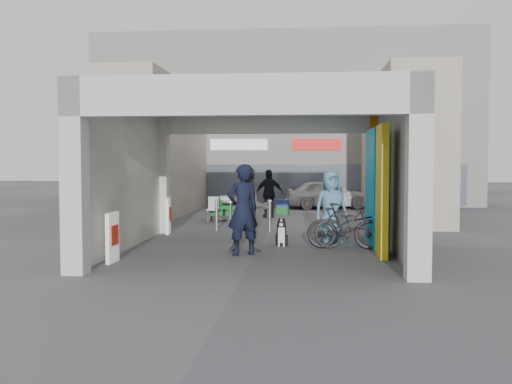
# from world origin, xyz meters

# --- Properties ---
(ground) EXTENTS (90.00, 90.00, 0.00)m
(ground) POSITION_xyz_m (0.00, 0.00, 0.00)
(ground) COLOR #535257
(ground) RESTS_ON ground
(arcade_canopy) EXTENTS (6.40, 6.45, 6.40)m
(arcade_canopy) POSITION_xyz_m (0.54, -0.82, 2.30)
(arcade_canopy) COLOR #BBBCB7
(arcade_canopy) RESTS_ON ground
(far_building) EXTENTS (18.00, 4.08, 8.00)m
(far_building) POSITION_xyz_m (-0.00, 13.99, 3.99)
(far_building) COLOR silver
(far_building) RESTS_ON ground
(plaza_bldg_left) EXTENTS (2.00, 9.00, 5.00)m
(plaza_bldg_left) POSITION_xyz_m (-4.50, 7.50, 2.50)
(plaza_bldg_left) COLOR #B6AB96
(plaza_bldg_left) RESTS_ON ground
(plaza_bldg_right) EXTENTS (2.00, 9.00, 5.00)m
(plaza_bldg_right) POSITION_xyz_m (4.50, 7.50, 2.50)
(plaza_bldg_right) COLOR #B6AB96
(plaza_bldg_right) RESTS_ON ground
(bollard_left) EXTENTS (0.09, 0.09, 0.97)m
(bollard_left) POSITION_xyz_m (-1.49, 2.47, 0.48)
(bollard_left) COLOR #979A9F
(bollard_left) RESTS_ON ground
(bollard_center) EXTENTS (0.09, 0.09, 0.91)m
(bollard_center) POSITION_xyz_m (0.06, 2.32, 0.45)
(bollard_center) COLOR #979A9F
(bollard_center) RESTS_ON ground
(bollard_right) EXTENTS (0.09, 0.09, 0.85)m
(bollard_right) POSITION_xyz_m (1.61, 2.21, 0.43)
(bollard_right) COLOR #979A9F
(bollard_right) RESTS_ON ground
(advert_board_near) EXTENTS (0.11, 0.55, 1.00)m
(advert_board_near) POSITION_xyz_m (-2.75, -2.80, 0.51)
(advert_board_near) COLOR white
(advert_board_near) RESTS_ON ground
(advert_board_far) EXTENTS (0.16, 0.56, 1.00)m
(advert_board_far) POSITION_xyz_m (-2.75, 1.77, 0.51)
(advert_board_far) COLOR white
(advert_board_far) RESTS_ON ground
(cafe_set) EXTENTS (1.41, 1.14, 0.85)m
(cafe_set) POSITION_xyz_m (-1.55, 5.32, 0.30)
(cafe_set) COLOR #9B9BA0
(cafe_set) RESTS_ON ground
(produce_stand) EXTENTS (1.06, 0.57, 0.70)m
(produce_stand) POSITION_xyz_m (-1.78, 5.58, 0.28)
(produce_stand) COLOR black
(produce_stand) RESTS_ON ground
(crate_stack) EXTENTS (0.49, 0.40, 0.56)m
(crate_stack) POSITION_xyz_m (0.17, 8.11, 0.28)
(crate_stack) COLOR #195925
(crate_stack) RESTS_ON ground
(border_collie) EXTENTS (0.26, 0.50, 0.69)m
(border_collie) POSITION_xyz_m (0.52, -0.24, 0.28)
(border_collie) COLOR black
(border_collie) RESTS_ON ground
(man_with_dog) EXTENTS (0.86, 0.76, 1.96)m
(man_with_dog) POSITION_xyz_m (-0.25, -1.68, 0.98)
(man_with_dog) COLOR black
(man_with_dog) RESTS_ON ground
(man_back_turned) EXTENTS (1.04, 0.87, 1.89)m
(man_back_turned) POSITION_xyz_m (-0.17, -1.20, 0.95)
(man_back_turned) COLOR #414143
(man_back_turned) RESTS_ON ground
(man_elderly) EXTENTS (1.03, 0.87, 1.79)m
(man_elderly) POSITION_xyz_m (1.72, 0.50, 0.89)
(man_elderly) COLOR #5987AD
(man_elderly) RESTS_ON ground
(man_crates) EXTENTS (1.10, 0.71, 1.75)m
(man_crates) POSITION_xyz_m (-0.25, 6.68, 0.87)
(man_crates) COLOR black
(man_crates) RESTS_ON ground
(bicycle_front) EXTENTS (2.11, 0.97, 1.07)m
(bicycle_front) POSITION_xyz_m (2.30, -0.44, 0.54)
(bicycle_front) COLOR black
(bicycle_front) RESTS_ON ground
(bicycle_rear) EXTENTS (1.80, 0.64, 1.06)m
(bicycle_rear) POSITION_xyz_m (2.01, -0.59, 0.53)
(bicycle_rear) COLOR black
(bicycle_rear) RESTS_ON ground
(white_van) EXTENTS (3.86, 1.99, 1.26)m
(white_van) POSITION_xyz_m (2.00, 11.02, 0.63)
(white_van) COLOR silver
(white_van) RESTS_ON ground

